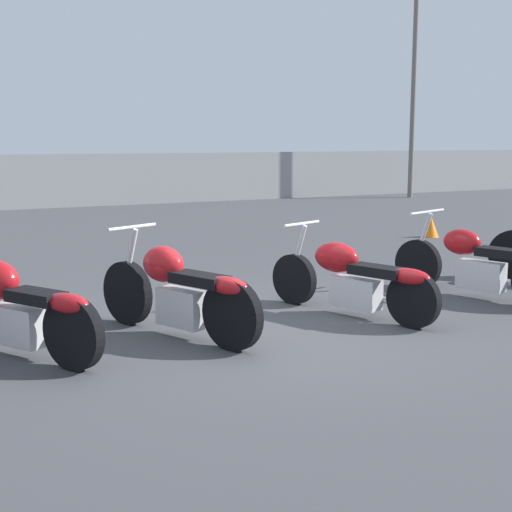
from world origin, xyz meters
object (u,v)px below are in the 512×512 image
motorcycle_slot_4 (480,264)px  motorcycle_slot_2 (179,291)px  light_pole_right (415,61)px  motorcycle_slot_3 (354,278)px  motorcycle_slot_1 (13,307)px  traffic_cone_near (431,227)px

motorcycle_slot_4 → motorcycle_slot_2: bearing=160.7°
light_pole_right → motorcycle_slot_2: 17.31m
motorcycle_slot_3 → motorcycle_slot_1: bearing=157.4°
traffic_cone_near → light_pole_right: bearing=54.0°
motorcycle_slot_1 → traffic_cone_near: size_ratio=4.66×
motorcycle_slot_3 → motorcycle_slot_4: size_ratio=0.97×
motorcycle_slot_3 → traffic_cone_near: motorcycle_slot_3 is taller
motorcycle_slot_2 → light_pole_right: bearing=20.6°
light_pole_right → traffic_cone_near: (-5.45, -7.49, -3.97)m
motorcycle_slot_2 → motorcycle_slot_4: bearing=-23.8°
motorcycle_slot_2 → motorcycle_slot_4: 3.69m
motorcycle_slot_1 → motorcycle_slot_4: motorcycle_slot_4 is taller
motorcycle_slot_2 → motorcycle_slot_3: motorcycle_slot_2 is taller
motorcycle_slot_2 → traffic_cone_near: size_ratio=4.82×
motorcycle_slot_4 → traffic_cone_near: 5.25m
light_pole_right → motorcycle_slot_4: size_ratio=3.43×
motorcycle_slot_1 → motorcycle_slot_2: size_ratio=0.97×
motorcycle_slot_2 → motorcycle_slot_3: size_ratio=0.96×
motorcycle_slot_2 → motorcycle_slot_4: (3.69, -0.00, -0.03)m
traffic_cone_near → motorcycle_slot_3: bearing=-137.0°
light_pole_right → motorcycle_slot_4: (-8.38, -11.84, -3.76)m
motorcycle_slot_2 → motorcycle_slot_4: motorcycle_slot_2 is taller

